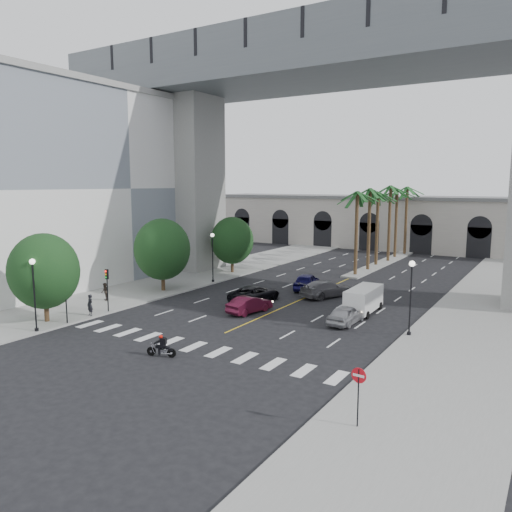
{
  "coord_description": "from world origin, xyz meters",
  "views": [
    {
      "loc": [
        19.91,
        -26.0,
        10.56
      ],
      "look_at": [
        0.16,
        6.0,
        5.06
      ],
      "focal_mm": 35.0,
      "sensor_mm": 36.0,
      "label": 1
    }
  ],
  "objects": [
    {
      "name": "ground",
      "position": [
        0.0,
        0.0,
        0.0
      ],
      "size": [
        140.0,
        140.0,
        0.0
      ],
      "primitive_type": "plane",
      "color": "black",
      "rests_on": "ground"
    },
    {
      "name": "sidewalk_left",
      "position": [
        -15.0,
        15.0,
        0.07
      ],
      "size": [
        8.0,
        100.0,
        0.15
      ],
      "primitive_type": "cube",
      "color": "gray",
      "rests_on": "ground"
    },
    {
      "name": "sidewalk_right",
      "position": [
        15.0,
        15.0,
        0.07
      ],
      "size": [
        8.0,
        100.0,
        0.15
      ],
      "primitive_type": "cube",
      "color": "gray",
      "rests_on": "ground"
    },
    {
      "name": "median",
      "position": [
        0.0,
        38.0,
        0.1
      ],
      "size": [
        2.0,
        24.0,
        0.2
      ],
      "primitive_type": "cube",
      "color": "gray",
      "rests_on": "ground"
    },
    {
      "name": "building_left",
      "position": [
        -27.0,
        12.0,
        10.31
      ],
      "size": [
        16.5,
        32.5,
        20.6
      ],
      "color": "silver",
      "rests_on": "ground"
    },
    {
      "name": "pier_building",
      "position": [
        0.0,
        55.0,
        4.27
      ],
      "size": [
        71.0,
        10.5,
        8.5
      ],
      "color": "#B0A99E",
      "rests_on": "ground"
    },
    {
      "name": "bridge",
      "position": [
        3.42,
        22.0,
        18.51
      ],
      "size": [
        75.0,
        13.0,
        26.0
      ],
      "color": "gray",
      "rests_on": "ground"
    },
    {
      "name": "palm_a",
      "position": [
        0.0,
        28.0,
        9.1
      ],
      "size": [
        3.2,
        3.2,
        10.3
      ],
      "color": "#47331E",
      "rests_on": "ground"
    },
    {
      "name": "palm_b",
      "position": [
        0.1,
        32.0,
        9.37
      ],
      "size": [
        3.2,
        3.2,
        10.6
      ],
      "color": "#47331E",
      "rests_on": "ground"
    },
    {
      "name": "palm_c",
      "position": [
        -0.2,
        36.0,
        8.91
      ],
      "size": [
        3.2,
        3.2,
        10.1
      ],
      "color": "#47331E",
      "rests_on": "ground"
    },
    {
      "name": "palm_d",
      "position": [
        0.15,
        40.0,
        9.65
      ],
      "size": [
        3.2,
        3.2,
        10.9
      ],
      "color": "#47331E",
      "rests_on": "ground"
    },
    {
      "name": "palm_e",
      "position": [
        -0.1,
        44.0,
        9.19
      ],
      "size": [
        3.2,
        3.2,
        10.4
      ],
      "color": "#47331E",
      "rests_on": "ground"
    },
    {
      "name": "palm_f",
      "position": [
        0.2,
        48.0,
        9.46
      ],
      "size": [
        3.2,
        3.2,
        10.7
      ],
      "color": "#47331E",
      "rests_on": "ground"
    },
    {
      "name": "street_tree_near",
      "position": [
        -13.0,
        -3.0,
        4.02
      ],
      "size": [
        5.2,
        5.2,
        6.89
      ],
      "color": "#382616",
      "rests_on": "ground"
    },
    {
      "name": "street_tree_mid",
      "position": [
        -13.0,
        10.0,
        4.21
      ],
      "size": [
        5.44,
        5.44,
        7.21
      ],
      "color": "#382616",
      "rests_on": "ground"
    },
    {
      "name": "street_tree_far",
      "position": [
        -13.0,
        22.0,
        3.9
      ],
      "size": [
        5.04,
        5.04,
        6.68
      ],
      "color": "#382616",
      "rests_on": "ground"
    },
    {
      "name": "lamp_post_left_near",
      "position": [
        -11.4,
        -5.0,
        3.22
      ],
      "size": [
        0.4,
        0.4,
        5.35
      ],
      "color": "black",
      "rests_on": "ground"
    },
    {
      "name": "lamp_post_left_far",
      "position": [
        -11.4,
        16.0,
        3.22
      ],
      "size": [
        0.4,
        0.4,
        5.35
      ],
      "color": "black",
      "rests_on": "ground"
    },
    {
      "name": "lamp_post_right",
      "position": [
        11.4,
        8.0,
        3.22
      ],
      "size": [
        0.4,
        0.4,
        5.35
      ],
      "color": "black",
      "rests_on": "ground"
    },
    {
      "name": "traffic_signal_near",
      "position": [
        -11.3,
        -2.5,
        2.51
      ],
      "size": [
        0.25,
        0.18,
        3.65
      ],
      "color": "black",
      "rests_on": "ground"
    },
    {
      "name": "traffic_signal_far",
      "position": [
        -11.3,
        1.5,
        2.51
      ],
      "size": [
        0.25,
        0.18,
        3.65
      ],
      "color": "black",
      "rests_on": "ground"
    },
    {
      "name": "motorcycle_rider",
      "position": [
        -0.44,
        -3.98,
        0.63
      ],
      "size": [
        1.88,
        0.71,
        1.39
      ],
      "rotation": [
        0.0,
        0.0,
        0.29
      ],
      "color": "black",
      "rests_on": "ground"
    },
    {
      "name": "car_a",
      "position": [
        6.44,
        8.8,
        0.72
      ],
      "size": [
        1.81,
        4.25,
        1.43
      ],
      "primitive_type": "imported",
      "rotation": [
        0.0,
        0.0,
        3.11
      ],
      "color": "#98979C",
      "rests_on": "ground"
    },
    {
      "name": "car_b",
      "position": [
        -1.5,
        7.68,
        0.69
      ],
      "size": [
        2.24,
        4.41,
        1.39
      ],
      "primitive_type": "imported",
      "rotation": [
        0.0,
        0.0,
        2.95
      ],
      "color": "#490E23",
      "rests_on": "ground"
    },
    {
      "name": "car_c",
      "position": [
        -3.18,
        11.19,
        0.73
      ],
      "size": [
        3.16,
        5.54,
        1.46
      ],
      "primitive_type": "imported",
      "rotation": [
        0.0,
        0.0,
        3.0
      ],
      "color": "black",
      "rests_on": "ground"
    },
    {
      "name": "car_d",
      "position": [
        1.5,
        16.3,
        0.79
      ],
      "size": [
        4.1,
        5.85,
        1.57
      ],
      "primitive_type": "imported",
      "rotation": [
        0.0,
        0.0,
        2.75
      ],
      "color": "#59585D",
      "rests_on": "ground"
    },
    {
      "name": "car_e",
      "position": [
        -1.5,
        18.34,
        0.83
      ],
      "size": [
        3.05,
        5.19,
        1.66
      ],
      "primitive_type": "imported",
      "rotation": [
        0.0,
        0.0,
        3.38
      ],
      "color": "#110F46",
      "rests_on": "ground"
    },
    {
      "name": "cargo_van",
      "position": [
        6.47,
        12.57,
        1.17
      ],
      "size": [
        2.07,
        4.95,
        2.09
      ],
      "rotation": [
        0.0,
        0.0,
        0.02
      ],
      "color": "white",
      "rests_on": "ground"
    },
    {
      "name": "pedestrian_a",
      "position": [
        -11.5,
        -0.16,
        1.0
      ],
      "size": [
        0.68,
        0.51,
        1.7
      ],
      "primitive_type": "imported",
      "rotation": [
        0.0,
        0.0,
        -0.18
      ],
      "color": "black",
      "rests_on": "sidewalk_left"
    },
    {
      "name": "pedestrian_b",
      "position": [
        -14.5,
        4.02,
        0.94
      ],
      "size": [
        0.98,
        0.94,
        1.59
      ],
      "primitive_type": "imported",
      "rotation": [
        0.0,
        0.0,
        -0.63
      ],
      "color": "black",
      "rests_on": "sidewalk_left"
    },
    {
      "name": "do_not_enter_sign",
      "position": [
        13.0,
        -6.46,
        2.03
      ],
      "size": [
        0.68,
        0.11,
        2.79
      ],
      "rotation": [
        0.0,
        0.0,
        -0.1
      ],
      "color": "black",
      "rests_on": "ground"
    }
  ]
}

